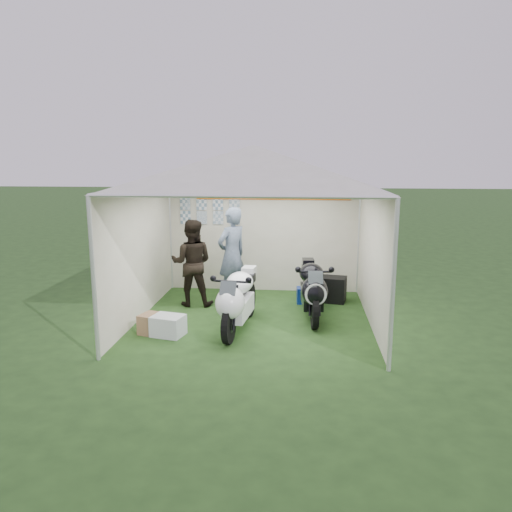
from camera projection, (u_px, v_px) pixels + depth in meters
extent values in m
plane|color=#1F3B17|center=(254.00, 319.00, 8.78)|extent=(80.00, 80.00, 0.00)
cylinder|color=silver|center=(94.00, 280.00, 6.79)|extent=(0.06, 0.06, 2.30)
cylinder|color=silver|center=(393.00, 287.00, 6.42)|extent=(0.06, 0.06, 2.30)
cylinder|color=silver|center=(170.00, 236.00, 10.69)|extent=(0.06, 0.06, 2.30)
cylinder|color=silver|center=(359.00, 238.00, 10.33)|extent=(0.06, 0.06, 2.30)
cube|color=beige|center=(263.00, 237.00, 10.51)|extent=(4.00, 0.02, 2.30)
cube|color=beige|center=(140.00, 253.00, 8.74)|extent=(0.02, 4.00, 2.30)
cube|color=beige|center=(372.00, 257.00, 8.37)|extent=(0.02, 4.00, 2.30)
pyramid|color=silver|center=(254.00, 166.00, 8.27)|extent=(5.66, 5.66, 0.70)
cube|color=#99A5B7|center=(185.00, 203.00, 10.51)|extent=(0.22, 0.02, 0.28)
cube|color=#99A5B7|center=(201.00, 203.00, 10.48)|extent=(0.22, 0.02, 0.28)
cube|color=#99A5B7|center=(218.00, 203.00, 10.44)|extent=(0.22, 0.01, 0.28)
cube|color=#99A5B7|center=(234.00, 204.00, 10.41)|extent=(0.22, 0.01, 0.28)
cube|color=#99A5B7|center=(186.00, 217.00, 10.57)|extent=(0.22, 0.02, 0.28)
cube|color=#99A5B7|center=(202.00, 218.00, 10.53)|extent=(0.22, 0.01, 0.28)
cube|color=#99A5B7|center=(218.00, 218.00, 10.50)|extent=(0.22, 0.02, 0.28)
cube|color=#99A5B7|center=(235.00, 218.00, 10.47)|extent=(0.22, 0.01, 0.28)
cylinder|color=#D8590C|center=(273.00, 199.00, 10.31)|extent=(3.20, 0.02, 0.02)
cylinder|color=black|center=(229.00, 325.00, 7.57)|extent=(0.16, 0.60, 0.60)
cylinder|color=black|center=(248.00, 300.00, 8.90)|extent=(0.21, 0.61, 0.60)
cube|color=white|center=(239.00, 307.00, 8.17)|extent=(0.43, 0.97, 0.30)
ellipsoid|color=white|center=(230.00, 303.00, 7.60)|extent=(0.51, 0.64, 0.50)
ellipsoid|color=white|center=(240.00, 283.00, 8.19)|extent=(0.50, 0.65, 0.35)
cube|color=black|center=(245.00, 280.00, 8.58)|extent=(0.32, 0.62, 0.14)
cube|color=white|center=(249.00, 272.00, 8.88)|extent=(0.25, 0.32, 0.18)
cube|color=black|center=(244.00, 291.00, 8.52)|extent=(0.16, 0.55, 0.10)
cube|color=#3F474C|center=(228.00, 288.00, 7.44)|extent=(0.25, 0.17, 0.21)
cylinder|color=black|center=(315.00, 311.00, 8.23)|extent=(0.14, 0.60, 0.59)
cylinder|color=black|center=(308.00, 290.00, 9.59)|extent=(0.19, 0.60, 0.59)
cube|color=black|center=(311.00, 296.00, 8.85)|extent=(0.40, 0.96, 0.30)
ellipsoid|color=black|center=(315.00, 291.00, 8.27)|extent=(0.49, 0.62, 0.50)
ellipsoid|color=black|center=(311.00, 273.00, 8.87)|extent=(0.48, 0.64, 0.35)
cube|color=black|center=(309.00, 271.00, 9.27)|extent=(0.30, 0.61, 0.14)
cube|color=black|center=(308.00, 264.00, 9.58)|extent=(0.24, 0.31, 0.18)
cube|color=maroon|center=(310.00, 281.00, 9.21)|extent=(0.14, 0.55, 0.10)
cube|color=#3F474C|center=(316.00, 278.00, 8.10)|extent=(0.25, 0.16, 0.21)
cylinder|color=white|center=(316.00, 295.00, 8.06)|extent=(0.36, 0.05, 0.36)
cube|color=#1637C4|center=(307.00, 295.00, 9.72)|extent=(0.43, 0.29, 0.31)
imported|color=black|center=(192.00, 263.00, 9.47)|extent=(0.83, 0.66, 1.66)
imported|color=slate|center=(232.00, 255.00, 9.71)|extent=(0.78, 0.81, 1.86)
cube|color=black|center=(333.00, 289.00, 9.81)|extent=(0.57, 0.49, 0.50)
cube|color=silver|center=(168.00, 326.00, 7.94)|extent=(0.56, 0.48, 0.33)
cube|color=#866245|center=(152.00, 324.00, 8.03)|extent=(0.44, 0.44, 0.32)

